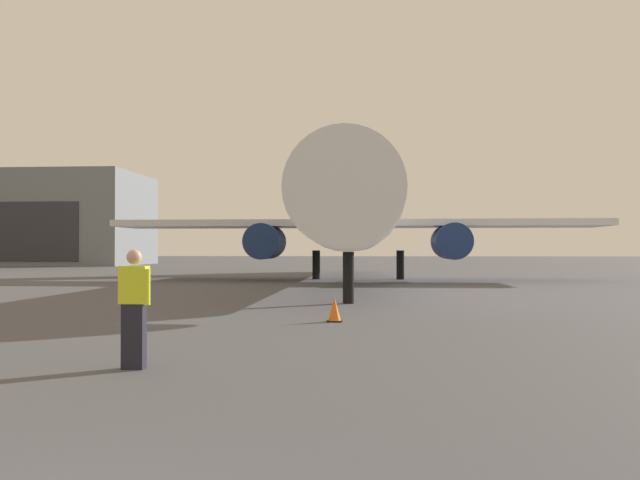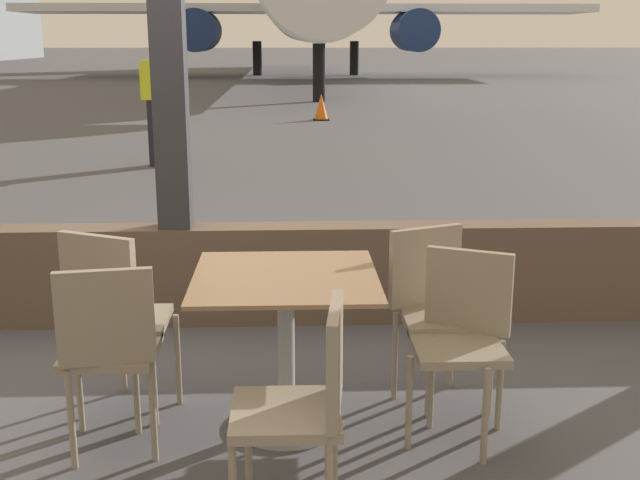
{
  "view_description": "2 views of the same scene",
  "coord_description": "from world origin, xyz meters",
  "views": [
    {
      "loc": [
        2.32,
        -2.94,
        1.75
      ],
      "look_at": [
        0.55,
        20.45,
        2.05
      ],
      "focal_mm": 37.57,
      "sensor_mm": 36.0,
      "label": 1
    },
    {
      "loc": [
        0.72,
        -4.93,
        1.8
      ],
      "look_at": [
        0.89,
        -0.5,
        0.67
      ],
      "focal_mm": 44.58,
      "sensor_mm": 36.0,
      "label": 2
    }
  ],
  "objects": [
    {
      "name": "ground_crew_worker",
      "position": [
        -1.13,
        6.59,
        0.9
      ],
      "size": [
        0.54,
        0.26,
        1.74
      ],
      "color": "black",
      "rests_on": "ground"
    },
    {
      "name": "traffic_cone",
      "position": [
        1.46,
        13.08,
        0.28
      ],
      "size": [
        0.36,
        0.36,
        0.59
      ],
      "color": "orange",
      "rests_on": "ground"
    },
    {
      "name": "airplane",
      "position": [
        1.62,
        32.32,
        3.42
      ],
      "size": [
        26.71,
        35.05,
        10.21
      ],
      "color": "silver",
      "rests_on": "ground"
    },
    {
      "name": "distant_hangar",
      "position": [
        -34.72,
        67.23,
        4.91
      ],
      "size": [
        24.3,
        13.42,
        9.82
      ],
      "color": "slate",
      "rests_on": "ground"
    },
    {
      "name": "ground_plane",
      "position": [
        0.0,
        40.0,
        0.0
      ],
      "size": [
        220.0,
        220.0,
        0.0
      ],
      "primitive_type": "plane",
      "color": "#4C4C51"
    }
  ]
}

